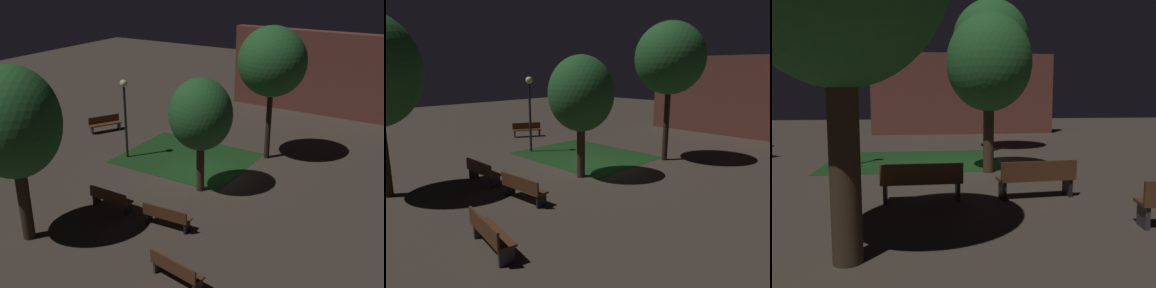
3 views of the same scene
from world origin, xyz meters
The scene contains 10 objects.
ground_plane centered at (0.00, 0.00, 0.00)m, with size 60.00×60.00×0.00m, color #473D33.
grass_lawn centered at (-1.47, 1.19, 0.01)m, with size 6.13×4.94×0.01m, color #194219.
bench_corner centered at (-1.31, -4.65, 0.48)m, with size 1.80×0.48×0.88m.
bench_back_row centered at (1.32, -4.65, 0.48)m, with size 1.83×0.60×0.88m.
bench_front_right centered at (-7.53, 2.10, 0.48)m, with size 1.30×1.80×0.88m.
bench_near_trees centered at (3.31, -7.09, 0.48)m, with size 1.85×0.76×0.88m.
tree_tall_center centered at (1.86, 3.29, 4.75)m, with size 3.17×3.17×6.40m.
tree_back_left centered at (0.84, -1.42, 3.34)m, with size 2.59×2.59×4.84m.
lamp_post_near_wall centered at (-4.05, -0.22, 2.71)m, with size 0.36×0.36×3.91m.
building_wall_backdrop centered at (1.87, 11.79, 2.57)m, with size 11.68×0.80×5.13m, color brown.
Camera 2 is at (10.08, -10.86, 4.31)m, focal length 31.73 mm.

